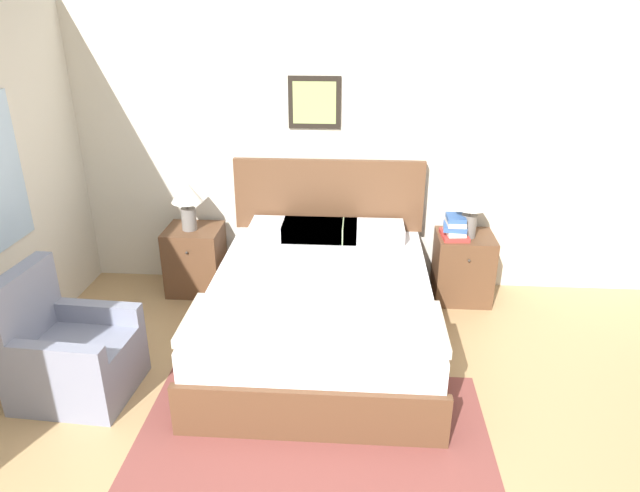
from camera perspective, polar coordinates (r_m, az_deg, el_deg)
name	(u,v)px	position (r m, az deg, el deg)	size (l,w,h in m)	color
wall_back	(334,146)	(5.10, 1.45, 9.93)	(7.00, 0.09, 2.60)	beige
area_rug_main	(312,442)	(3.67, -0.77, -19.02)	(2.17, 1.44, 0.01)	brown
bed	(321,306)	(4.40, 0.09, -6.05)	(1.68, 2.16, 1.21)	brown
armchair	(69,355)	(4.24, -23.79, -9.91)	(0.76, 0.69, 0.90)	gray
nightstand_near_window	(196,259)	(5.34, -12.34, -1.31)	(0.49, 0.47, 0.61)	brown
nightstand_by_door	(463,267)	(5.22, 14.08, -2.06)	(0.49, 0.47, 0.61)	brown
table_lamp_near_window	(187,196)	(5.10, -13.18, 4.85)	(0.27, 0.27, 0.46)	slate
table_lamp_by_door	(471,203)	(4.98, 14.87, 4.21)	(0.27, 0.27, 0.46)	slate
book_thick_bottom	(454,235)	(5.04, 13.27, 1.07)	(0.23, 0.29, 0.04)	#B7332D
book_hardcover_middle	(455,231)	(5.02, 13.31, 1.46)	(0.17, 0.25, 0.04)	silver
book_novel_upper	(455,227)	(5.01, 13.36, 1.89)	(0.22, 0.23, 0.04)	#335693
book_slim_near_top	(456,222)	(5.00, 13.40, 2.33)	(0.16, 0.22, 0.04)	silver
book_paperback_top	(456,218)	(4.98, 13.44, 2.76)	(0.15, 0.20, 0.04)	#335693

